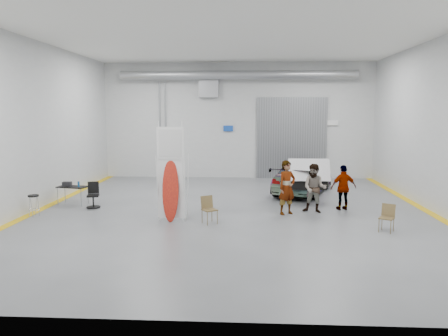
# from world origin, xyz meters

# --- Properties ---
(ground) EXTENTS (16.00, 16.00, 0.00)m
(ground) POSITION_xyz_m (0.00, 0.00, 0.00)
(ground) COLOR #5A5C61
(ground) RESTS_ON ground
(room_shell) EXTENTS (14.02, 16.18, 6.01)m
(room_shell) POSITION_xyz_m (0.24, 2.22, 4.08)
(room_shell) COLOR #B6B8BA
(room_shell) RESTS_ON ground
(sedan_car) EXTENTS (3.36, 4.97, 1.34)m
(sedan_car) POSITION_xyz_m (2.89, 3.83, 0.67)
(sedan_car) COLOR white
(sedan_car) RESTS_ON ground
(person_a) EXTENTS (0.81, 0.74, 1.85)m
(person_a) POSITION_xyz_m (1.87, -0.19, 0.93)
(person_a) COLOR brown
(person_a) RESTS_ON ground
(person_b) EXTENTS (0.99, 0.87, 1.70)m
(person_b) POSITION_xyz_m (2.86, 0.12, 0.85)
(person_b) COLOR slate
(person_b) RESTS_ON ground
(person_c) EXTENTS (0.99, 0.56, 1.61)m
(person_c) POSITION_xyz_m (3.94, 0.58, 0.81)
(person_c) COLOR #A26136
(person_c) RESTS_ON ground
(surfboard_display) EXTENTS (0.90, 0.30, 3.19)m
(surfboard_display) POSITION_xyz_m (-1.86, -1.40, 1.29)
(surfboard_display) COLOR white
(surfboard_display) RESTS_ON ground
(folding_chair_near) EXTENTS (0.56, 0.61, 0.86)m
(folding_chair_near) POSITION_xyz_m (-0.64, -1.59, 0.27)
(folding_chair_near) COLOR brown
(folding_chair_near) RESTS_ON ground
(folding_chair_far) EXTENTS (0.52, 0.56, 0.81)m
(folding_chair_far) POSITION_xyz_m (4.58, -2.26, 0.25)
(folding_chair_far) COLOR brown
(folding_chair_far) RESTS_ON ground
(shop_stool) EXTENTS (0.37, 0.37, 0.73)m
(shop_stool) POSITION_xyz_m (-6.59, -0.98, 0.36)
(shop_stool) COLOR black
(shop_stool) RESTS_ON ground
(work_table) EXTENTS (1.18, 0.76, 0.89)m
(work_table) POSITION_xyz_m (-6.10, 0.96, 0.69)
(work_table) COLOR gray
(work_table) RESTS_ON ground
(office_chair) EXTENTS (0.49, 0.51, 0.92)m
(office_chair) POSITION_xyz_m (-5.06, 0.44, 0.41)
(office_chair) COLOR black
(office_chair) RESTS_ON ground
(trunk_lid) EXTENTS (1.56, 0.95, 0.04)m
(trunk_lid) POSITION_xyz_m (2.89, 1.78, 1.36)
(trunk_lid) COLOR silver
(trunk_lid) RESTS_ON sedan_car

